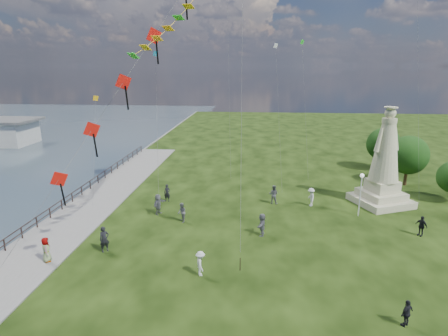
# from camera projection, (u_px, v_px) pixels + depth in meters

# --- Properties ---
(waterfront) EXTENTS (200.00, 200.00, 1.51)m
(waterfront) POSITION_uv_depth(u_px,v_px,m) (56.00, 225.00, 31.40)
(waterfront) COLOR #32404B
(waterfront) RESTS_ON ground
(statue) EXTENTS (5.98, 5.98, 9.28)m
(statue) POSITION_uv_depth(u_px,v_px,m) (384.00, 169.00, 35.11)
(statue) COLOR tan
(statue) RESTS_ON ground
(lamppost) EXTENTS (0.36, 0.36, 3.90)m
(lamppost) POSITION_uv_depth(u_px,v_px,m) (361.00, 186.00, 32.36)
(lamppost) COLOR silver
(lamppost) RESTS_ON ground
(tree_row) EXTENTS (6.70, 15.14, 5.56)m
(tree_row) POSITION_uv_depth(u_px,v_px,m) (404.00, 153.00, 42.42)
(tree_row) COLOR #382314
(tree_row) RESTS_ON ground
(person_0) EXTENTS (0.82, 0.79, 1.89)m
(person_0) POSITION_uv_depth(u_px,v_px,m) (104.00, 239.00, 26.51)
(person_0) COLOR black
(person_0) RESTS_ON ground
(person_1) EXTENTS (0.82, 0.96, 1.69)m
(person_1) POSITION_uv_depth(u_px,v_px,m) (182.00, 213.00, 31.59)
(person_1) COLOR #595960
(person_1) RESTS_ON ground
(person_2) EXTENTS (0.85, 1.17, 1.63)m
(person_2) POSITION_uv_depth(u_px,v_px,m) (200.00, 263.00, 23.51)
(person_2) COLOR silver
(person_2) RESTS_ON ground
(person_3) EXTENTS (0.97, 0.87, 1.49)m
(person_3) POSITION_uv_depth(u_px,v_px,m) (407.00, 313.00, 18.89)
(person_3) COLOR black
(person_3) RESTS_ON ground
(person_5) EXTENTS (1.19, 1.87, 1.87)m
(person_5) POSITION_uv_depth(u_px,v_px,m) (158.00, 204.00, 33.30)
(person_5) COLOR #595960
(person_5) RESTS_ON ground
(person_6) EXTENTS (0.65, 0.45, 1.70)m
(person_6) POSITION_uv_depth(u_px,v_px,m) (167.00, 193.00, 36.48)
(person_6) COLOR black
(person_6) RESTS_ON ground
(person_7) EXTENTS (1.00, 0.74, 1.85)m
(person_7) POSITION_uv_depth(u_px,v_px,m) (273.00, 194.00, 35.83)
(person_7) COLOR #595960
(person_7) RESTS_ON ground
(person_8) EXTENTS (0.78, 1.22, 1.75)m
(person_8) POSITION_uv_depth(u_px,v_px,m) (311.00, 197.00, 35.26)
(person_8) COLOR silver
(person_8) RESTS_ON ground
(person_9) EXTENTS (0.96, 1.06, 1.63)m
(person_9) POSITION_uv_depth(u_px,v_px,m) (421.00, 226.00, 29.05)
(person_9) COLOR black
(person_9) RESTS_ON ground
(person_10) EXTENTS (0.84, 0.98, 1.72)m
(person_10) POSITION_uv_depth(u_px,v_px,m) (46.00, 251.00, 25.00)
(person_10) COLOR #595960
(person_10) RESTS_ON ground
(person_11) EXTENTS (0.97, 1.76, 1.80)m
(person_11) POSITION_uv_depth(u_px,v_px,m) (262.00, 224.00, 29.08)
(person_11) COLOR #595960
(person_11) RESTS_ON ground
(red_kite_train) EXTENTS (12.21, 9.35, 20.64)m
(red_kite_train) POSITION_uv_depth(u_px,v_px,m) (136.00, 66.00, 23.01)
(red_kite_train) COLOR black
(red_kite_train) RESTS_ON ground
(small_kites) EXTENTS (32.04, 15.97, 26.66)m
(small_kites) POSITION_uv_depth(u_px,v_px,m) (252.00, 56.00, 39.46)
(small_kites) COLOR #186C90
(small_kites) RESTS_ON ground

